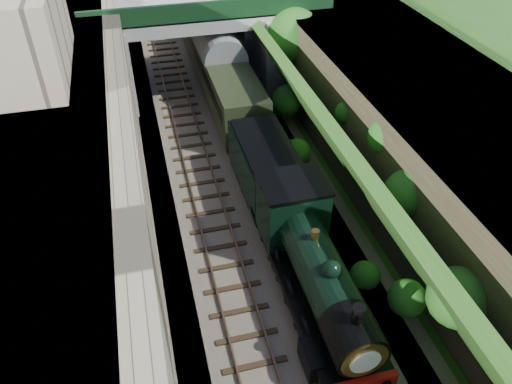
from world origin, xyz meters
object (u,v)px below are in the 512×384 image
tree (295,37)px  tender (266,170)px  road_bridge (212,35)px  locomotive (314,266)px

tree → tender: 11.34m
tree → tender: size_ratio=1.10×
road_bridge → locomotive: road_bridge is taller
road_bridge → tree: bearing=-33.5°
road_bridge → tender: 13.38m
road_bridge → tree: road_bridge is taller
tree → tender: (-4.71, -9.86, -3.03)m
tree → tender: bearing=-115.5°
road_bridge → locomotive: (0.26, -20.51, -2.18)m
tree → locomotive: tree is taller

